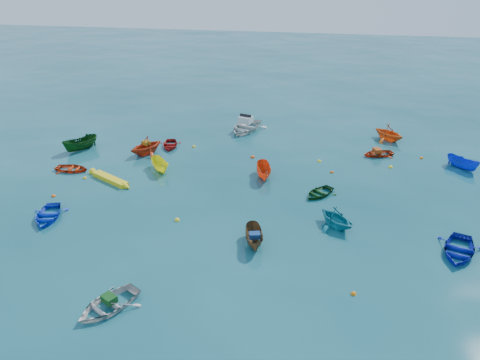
% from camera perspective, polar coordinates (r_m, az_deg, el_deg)
% --- Properties ---
extents(ground, '(160.00, 160.00, 0.00)m').
position_cam_1_polar(ground, '(30.01, -1.74, -4.78)').
color(ground, '#0A4149').
rests_on(ground, ground).
extents(dinghy_blue_sw, '(3.00, 3.60, 0.64)m').
position_cam_1_polar(dinghy_blue_sw, '(32.51, -22.36, -4.34)').
color(dinghy_blue_sw, '#1137DA').
rests_on(dinghy_blue_sw, ground).
extents(dinghy_white_near, '(3.62, 3.94, 0.67)m').
position_cam_1_polar(dinghy_white_near, '(24.05, -15.73, -14.79)').
color(dinghy_white_near, beige).
rests_on(dinghy_white_near, ground).
extents(sampan_brown_mid, '(1.61, 2.84, 1.04)m').
position_cam_1_polar(sampan_brown_mid, '(27.62, 1.76, -7.76)').
color(sampan_brown_mid, brown).
rests_on(sampan_brown_mid, ground).
extents(dinghy_blue_se, '(3.43, 4.06, 0.72)m').
position_cam_1_polar(dinghy_blue_se, '(29.50, 25.01, -8.11)').
color(dinghy_blue_se, '#0D1CA5').
rests_on(dinghy_blue_se, ground).
extents(dinghy_orange_w, '(3.92, 4.05, 1.63)m').
position_cam_1_polar(dinghy_orange_w, '(40.56, -11.31, 3.18)').
color(dinghy_orange_w, red).
rests_on(dinghy_orange_w, ground).
extents(sampan_yellow_mid, '(2.42, 2.76, 1.04)m').
position_cam_1_polar(sampan_yellow_mid, '(37.14, -9.65, 1.15)').
color(sampan_yellow_mid, '#FFF116').
rests_on(sampan_yellow_mid, ground).
extents(dinghy_green_e, '(2.99, 3.16, 0.53)m').
position_cam_1_polar(dinghy_green_e, '(33.38, 9.58, -1.80)').
color(dinghy_green_e, '#0F4115').
rests_on(dinghy_green_e, ground).
extents(dinghy_cyan_se, '(3.48, 3.50, 1.40)m').
position_cam_1_polar(dinghy_cyan_se, '(29.86, 11.53, -5.53)').
color(dinghy_cyan_se, teal).
rests_on(dinghy_cyan_se, ground).
extents(dinghy_red_nw, '(2.65, 1.92, 0.54)m').
position_cam_1_polar(dinghy_red_nw, '(38.89, -19.78, 1.09)').
color(dinghy_red_nw, red).
rests_on(dinghy_red_nw, ground).
extents(sampan_orange_n, '(1.65, 3.04, 1.11)m').
position_cam_1_polar(sampan_orange_n, '(35.61, 2.92, 0.39)').
color(sampan_orange_n, '#F34B16').
rests_on(sampan_orange_n, ground).
extents(dinghy_red_ne, '(3.16, 2.76, 0.55)m').
position_cam_1_polar(dinghy_red_ne, '(41.07, 16.43, 2.89)').
color(dinghy_red_ne, '#BD340F').
rests_on(dinghy_red_ne, ground).
extents(sampan_blue_far, '(2.63, 2.65, 1.05)m').
position_cam_1_polar(sampan_blue_far, '(40.96, 25.38, 1.31)').
color(sampan_blue_far, '#1030D1').
rests_on(sampan_blue_far, ground).
extents(dinghy_red_far, '(2.48, 3.02, 0.55)m').
position_cam_1_polar(dinghy_red_far, '(41.69, -8.52, 4.04)').
color(dinghy_red_far, '#9F100D').
rests_on(dinghy_red_far, ground).
extents(dinghy_orange_far, '(3.99, 3.98, 1.59)m').
position_cam_1_polar(dinghy_orange_far, '(44.87, 17.56, 4.69)').
color(dinghy_orange_far, orange).
rests_on(dinghy_orange_far, ground).
extents(sampan_green_far, '(2.76, 3.41, 1.26)m').
position_cam_1_polar(sampan_green_far, '(42.82, -18.75, 3.51)').
color(sampan_green_far, '#104512').
rests_on(sampan_green_far, ground).
extents(kayak_yellow, '(4.03, 2.59, 0.43)m').
position_cam_1_polar(kayak_yellow, '(36.22, -15.51, -0.12)').
color(kayak_yellow, yellow).
rests_on(kayak_yellow, ground).
extents(motorboat_white, '(4.37, 5.22, 1.53)m').
position_cam_1_polar(motorboat_white, '(45.19, 0.68, 6.07)').
color(motorboat_white, silver).
rests_on(motorboat_white, ground).
extents(tarp_green_a, '(0.86, 0.80, 0.33)m').
position_cam_1_polar(tarp_green_a, '(23.77, -15.67, -13.76)').
color(tarp_green_a, '#124A17').
rests_on(tarp_green_a, dinghy_white_near).
extents(tarp_blue_a, '(0.72, 0.61, 0.30)m').
position_cam_1_polar(tarp_blue_a, '(27.13, 1.81, -6.75)').
color(tarp_blue_a, navy).
rests_on(tarp_blue_a, sampan_brown_mid).
extents(tarp_orange_a, '(0.79, 0.74, 0.31)m').
position_cam_1_polar(tarp_orange_a, '(40.23, -11.37, 4.48)').
color(tarp_orange_a, '#B86D12').
rests_on(tarp_orange_a, dinghy_orange_w).
extents(tarp_orange_b, '(0.79, 0.89, 0.35)m').
position_cam_1_polar(tarp_orange_b, '(40.86, 16.38, 3.46)').
color(tarp_orange_b, '#B34112').
rests_on(tarp_orange_b, dinghy_red_ne).
extents(buoy_or_a, '(0.31, 0.31, 0.31)m').
position_cam_1_polar(buoy_or_a, '(35.22, -21.77, -1.87)').
color(buoy_or_a, '#F85A0D').
rests_on(buoy_or_a, ground).
extents(buoy_ye_a, '(0.34, 0.34, 0.34)m').
position_cam_1_polar(buoy_ye_a, '(30.12, -7.67, -4.91)').
color(buoy_ye_a, yellow).
rests_on(buoy_ye_a, ground).
extents(buoy_or_b, '(0.30, 0.30, 0.30)m').
position_cam_1_polar(buoy_or_b, '(24.64, 13.67, -13.37)').
color(buoy_or_b, orange).
rests_on(buoy_or_b, ground).
extents(buoy_ye_b, '(0.30, 0.30, 0.30)m').
position_cam_1_polar(buoy_ye_b, '(37.21, -18.39, 0.18)').
color(buoy_ye_b, gold).
rests_on(buoy_ye_b, ground).
extents(buoy_or_c, '(0.38, 0.38, 0.38)m').
position_cam_1_polar(buoy_or_c, '(39.00, 1.55, 2.76)').
color(buoy_or_c, '#EB4C0C').
rests_on(buoy_or_c, ground).
extents(buoy_ye_c, '(0.31, 0.31, 0.31)m').
position_cam_1_polar(buoy_ye_c, '(38.77, 9.64, 2.24)').
color(buoy_ye_c, yellow).
rests_on(buoy_ye_c, ground).
extents(buoy_or_d, '(0.31, 0.31, 0.31)m').
position_cam_1_polar(buoy_or_d, '(41.63, 21.24, 2.47)').
color(buoy_or_d, orange).
rests_on(buoy_or_d, ground).
extents(buoy_ye_d, '(0.33, 0.33, 0.33)m').
position_cam_1_polar(buoy_ye_d, '(41.36, -5.64, 4.03)').
color(buoy_ye_d, yellow).
rests_on(buoy_ye_d, ground).
extents(buoy_or_e, '(0.29, 0.29, 0.29)m').
position_cam_1_polar(buoy_or_e, '(36.94, 11.13, 0.89)').
color(buoy_or_e, '#E6550C').
rests_on(buoy_or_e, ground).
extents(buoy_ye_e, '(0.34, 0.34, 0.34)m').
position_cam_1_polar(buoy_ye_e, '(39.01, 17.88, 1.46)').
color(buoy_ye_e, yellow).
rests_on(buoy_ye_e, ground).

